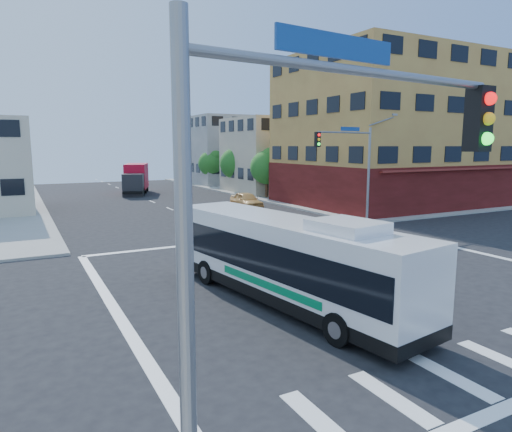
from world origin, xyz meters
TOP-DOWN VIEW (x-y plane):
  - ground at (0.00, 0.00)m, footprint 120.00×120.00m
  - sidewalk_ne at (35.00, 35.00)m, footprint 50.00×50.00m
  - corner_building_ne at (19.99, 18.48)m, footprint 18.10×15.44m
  - building_east_near at (16.98, 33.98)m, footprint 12.06×10.06m
  - building_east_far at (16.98, 47.98)m, footprint 12.06×10.06m
  - signal_mast_ne at (9.08, 10.62)m, footprint 7.91×1.13m
  - signal_mast_sw at (-9.08, -10.64)m, footprint 7.91×1.01m
  - street_tree_a at (11.90, 27.92)m, footprint 3.60×3.60m
  - street_tree_b at (11.90, 35.92)m, footprint 3.80×3.80m
  - street_tree_c at (11.90, 43.92)m, footprint 3.40×3.40m
  - street_tree_d at (11.90, 51.92)m, footprint 4.00×4.00m
  - transit_bus at (-3.81, -1.43)m, footprint 4.16×11.82m
  - box_truck at (0.41, 39.55)m, footprint 4.71×8.16m
  - parked_car at (6.17, 21.66)m, footprint 1.97×4.52m

SIDE VIEW (x-z plane):
  - ground at x=0.00m, z-range 0.00..0.00m
  - sidewalk_ne at x=35.00m, z-range 0.00..0.15m
  - parked_car at x=6.17m, z-range 0.00..1.52m
  - transit_bus at x=-3.81m, z-range -0.04..3.39m
  - box_truck at x=0.41m, z-range -0.05..3.48m
  - street_tree_c at x=11.90m, z-range 0.82..6.11m
  - street_tree_a at x=11.90m, z-range 0.83..6.35m
  - street_tree_b at x=11.90m, z-range 0.85..6.65m
  - street_tree_d at x=11.90m, z-range 0.87..6.90m
  - building_east_near at x=16.98m, z-range 0.01..9.01m
  - signal_mast_ne at x=9.08m, z-range 0.95..9.02m
  - signal_mast_sw at x=-9.08m, z-range 0.95..9.02m
  - building_east_far at x=16.98m, z-range 0.01..10.01m
  - corner_building_ne at x=19.99m, z-range -1.11..12.89m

